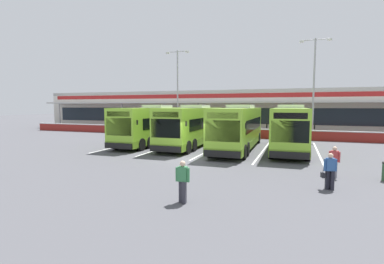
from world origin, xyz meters
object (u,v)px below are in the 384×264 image
object	(u,v)px
pedestrian_in_dark_coat	(334,161)
lamp_post_west	(178,86)
coach_bus_left_centre	(193,126)
pedestrian_near_bin	(183,180)
coach_bus_leftmost	(154,125)
pedestrian_with_handbag	(330,170)
coach_bus_centre	(238,128)
coach_bus_right_centre	(290,129)
lamp_post_centre	(314,82)

from	to	relation	value
pedestrian_in_dark_coat	lamp_post_west	bearing A→B (deg)	131.07
coach_bus_left_centre	pedestrian_near_bin	size ratio (longest dim) A/B	7.53
coach_bus_leftmost	pedestrian_with_handbag	size ratio (longest dim) A/B	7.53
coach_bus_left_centre	pedestrian_in_dark_coat	size ratio (longest dim) A/B	7.53
coach_bus_centre	coach_bus_leftmost	bearing A→B (deg)	173.95
coach_bus_right_centre	pedestrian_near_bin	distance (m)	15.67
coach_bus_leftmost	pedestrian_in_dark_coat	world-z (taller)	coach_bus_leftmost
coach_bus_right_centre	coach_bus_centre	bearing A→B (deg)	-165.98
lamp_post_west	lamp_post_centre	bearing A→B (deg)	-3.74
coach_bus_leftmost	coach_bus_centre	size ratio (longest dim) A/B	1.00
pedestrian_in_dark_coat	lamp_post_centre	distance (m)	19.12
coach_bus_left_centre	pedestrian_with_handbag	bearing A→B (deg)	-46.75
coach_bus_leftmost	lamp_post_centre	xyz separation A→B (m)	(14.86, 9.41, 4.50)
coach_bus_centre	lamp_post_west	world-z (taller)	lamp_post_west
lamp_post_west	coach_bus_right_centre	bearing A→B (deg)	-35.44
coach_bus_centre	coach_bus_left_centre	bearing A→B (deg)	170.52
coach_bus_centre	pedestrian_in_dark_coat	size ratio (longest dim) A/B	7.53
coach_bus_right_centre	coach_bus_left_centre	bearing A→B (deg)	-178.03
pedestrian_with_handbag	lamp_post_centre	distance (m)	21.40
lamp_post_centre	pedestrian_in_dark_coat	bearing A→B (deg)	-89.40
pedestrian_with_handbag	coach_bus_right_centre	bearing A→B (deg)	99.48
coach_bus_leftmost	lamp_post_west	xyz separation A→B (m)	(-1.88, 10.50, 4.50)
pedestrian_with_handbag	coach_bus_centre	bearing A→B (deg)	120.18
coach_bus_right_centre	lamp_post_west	world-z (taller)	lamp_post_west
pedestrian_in_dark_coat	lamp_post_centre	bearing A→B (deg)	90.60
coach_bus_centre	pedestrian_near_bin	bearing A→B (deg)	-87.43
pedestrian_with_handbag	pedestrian_near_bin	distance (m)	6.62
coach_bus_centre	pedestrian_near_bin	xyz separation A→B (m)	(0.64, -14.21, -0.91)
pedestrian_in_dark_coat	lamp_post_centre	size ratio (longest dim) A/B	0.15
coach_bus_leftmost	pedestrian_near_bin	bearing A→B (deg)	-58.66
coach_bus_centre	lamp_post_west	size ratio (longest dim) A/B	1.11
pedestrian_with_handbag	pedestrian_near_bin	size ratio (longest dim) A/B	1.00
coach_bus_right_centre	pedestrian_with_handbag	size ratio (longest dim) A/B	7.53
pedestrian_in_dark_coat	pedestrian_near_bin	size ratio (longest dim) A/B	1.00
coach_bus_left_centre	coach_bus_right_centre	bearing A→B (deg)	1.97
pedestrian_near_bin	pedestrian_in_dark_coat	bearing A→B (deg)	46.66
pedestrian_in_dark_coat	coach_bus_left_centre	bearing A→B (deg)	141.23
coach_bus_left_centre	lamp_post_west	bearing A→B (deg)	119.46
coach_bus_centre	pedestrian_with_handbag	distance (m)	12.04
pedestrian_with_handbag	pedestrian_near_bin	xyz separation A→B (m)	(-5.40, -3.84, 0.02)
pedestrian_near_bin	coach_bus_leftmost	bearing A→B (deg)	121.34
coach_bus_leftmost	pedestrian_near_bin	world-z (taller)	coach_bus_leftmost
pedestrian_with_handbag	lamp_post_centre	size ratio (longest dim) A/B	0.15
lamp_post_west	coach_bus_left_centre	bearing A→B (deg)	-60.54
pedestrian_with_handbag	lamp_post_west	size ratio (longest dim) A/B	0.15
pedestrian_near_bin	lamp_post_centre	distance (m)	25.75
coach_bus_leftmost	coach_bus_right_centre	xyz separation A→B (m)	(12.70, 0.12, 0.00)
pedestrian_in_dark_coat	lamp_post_centre	xyz separation A→B (m)	(-0.19, 18.34, 5.42)
coach_bus_centre	lamp_post_west	xyz separation A→B (m)	(-10.45, 11.41, 4.50)
coach_bus_leftmost	lamp_post_west	distance (m)	11.58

